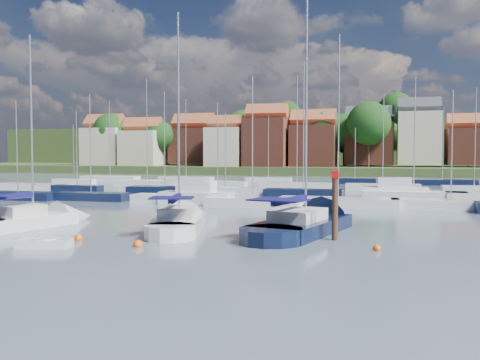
% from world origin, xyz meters
% --- Properties ---
extents(ground, '(260.00, 260.00, 0.00)m').
position_xyz_m(ground, '(0.00, 40.00, 0.00)').
color(ground, '#475561').
rests_on(ground, ground).
extents(sailboat_left, '(5.36, 10.51, 13.88)m').
position_xyz_m(sailboat_left, '(-10.38, 2.68, 0.36)').
color(sailboat_left, silver).
rests_on(sailboat_left, ground).
extents(sailboat_centre, '(5.56, 11.55, 15.20)m').
position_xyz_m(sailboat_centre, '(-0.81, 4.34, 0.36)').
color(sailboat_centre, silver).
rests_on(sailboat_centre, ground).
extents(sailboat_navy, '(6.96, 14.22, 18.94)m').
position_xyz_m(sailboat_navy, '(7.85, 5.89, 0.34)').
color(sailboat_navy, black).
rests_on(sailboat_navy, ground).
extents(tender, '(2.95, 1.85, 0.59)m').
position_xyz_m(tender, '(-5.02, -4.56, 0.23)').
color(tender, silver).
rests_on(tender, ground).
extents(timber_piling, '(0.40, 0.40, 6.24)m').
position_xyz_m(timber_piling, '(9.57, 1.85, 0.98)').
color(timber_piling, '#4C331E').
rests_on(timber_piling, ground).
extents(buoy_c, '(0.52, 0.52, 0.52)m').
position_xyz_m(buoy_c, '(-4.61, -1.98, 0.00)').
color(buoy_c, '#D85914').
rests_on(buoy_c, ground).
extents(buoy_d, '(0.54, 0.54, 0.54)m').
position_xyz_m(buoy_d, '(-0.36, -3.05, 0.00)').
color(buoy_d, '#D85914').
rests_on(buoy_d, ground).
extents(buoy_e, '(0.51, 0.51, 0.51)m').
position_xyz_m(buoy_e, '(4.96, 7.57, 0.00)').
color(buoy_e, beige).
rests_on(buoy_e, ground).
extents(buoy_f, '(0.41, 0.41, 0.41)m').
position_xyz_m(buoy_f, '(11.95, -0.92, 0.00)').
color(buoy_f, '#D85914').
rests_on(buoy_f, ground).
extents(marina_field, '(79.62, 41.41, 15.93)m').
position_xyz_m(marina_field, '(1.91, 35.15, 0.43)').
color(marina_field, silver).
rests_on(marina_field, ground).
extents(far_shore_town, '(212.46, 90.00, 22.27)m').
position_xyz_m(far_shore_town, '(2.23, 132.67, 4.61)').
color(far_shore_town, '#384C26').
rests_on(far_shore_town, ground).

